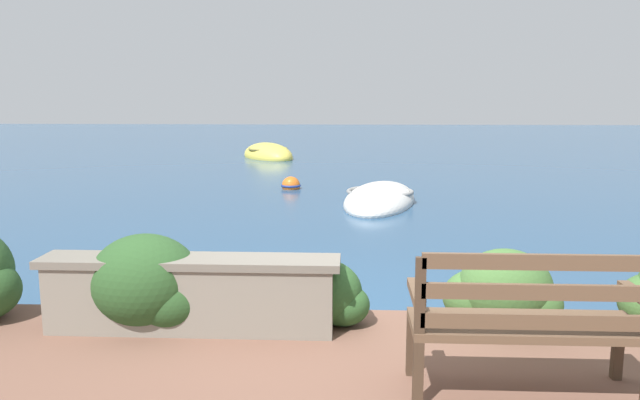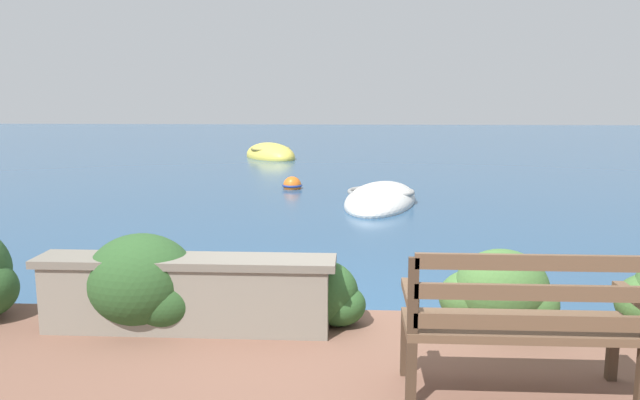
% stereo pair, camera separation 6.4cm
% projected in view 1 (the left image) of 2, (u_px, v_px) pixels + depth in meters
% --- Properties ---
extents(ground_plane, '(80.00, 80.00, 0.00)m').
position_uv_depth(ground_plane, '(324.00, 334.00, 5.36)').
color(ground_plane, navy).
extents(park_bench, '(1.39, 0.48, 0.93)m').
position_uv_depth(park_bench, '(527.00, 320.00, 3.71)').
color(park_bench, '#433123').
rests_on(park_bench, patio_terrace).
extents(stone_wall, '(2.31, 0.39, 0.58)m').
position_uv_depth(stone_wall, '(191.00, 293.00, 4.81)').
color(stone_wall, gray).
rests_on(stone_wall, patio_terrace).
extents(hedge_clump_left, '(1.09, 0.78, 0.74)m').
position_uv_depth(hedge_clump_left, '(144.00, 286.00, 4.90)').
color(hedge_clump_left, '#284C23').
rests_on(hedge_clump_left, patio_terrace).
extents(hedge_clump_centre, '(0.76, 0.55, 0.52)m').
position_uv_depth(hedge_clump_centre, '(323.00, 296.00, 4.97)').
color(hedge_clump_centre, '#2D5628').
rests_on(hedge_clump_centre, patio_terrace).
extents(hedge_clump_right, '(0.92, 0.66, 0.62)m').
position_uv_depth(hedge_clump_right, '(503.00, 293.00, 4.90)').
color(hedge_clump_right, '#426B33').
rests_on(hedge_clump_right, patio_terrace).
extents(rowboat_nearest, '(1.84, 3.48, 0.61)m').
position_uv_depth(rowboat_nearest, '(380.00, 200.00, 11.95)').
color(rowboat_nearest, silver).
rests_on(rowboat_nearest, ground_plane).
extents(rowboat_mid, '(2.48, 2.87, 0.88)m').
position_uv_depth(rowboat_mid, '(268.00, 156.00, 20.60)').
color(rowboat_mid, '#DBC64C').
rests_on(rowboat_mid, ground_plane).
extents(mooring_buoy, '(0.44, 0.44, 0.40)m').
position_uv_depth(mooring_buoy, '(291.00, 186.00, 13.74)').
color(mooring_buoy, orange).
rests_on(mooring_buoy, ground_plane).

